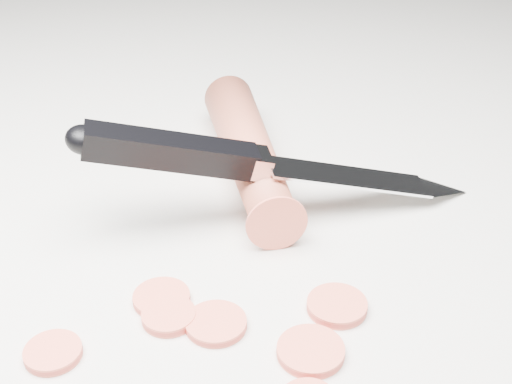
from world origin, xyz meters
name	(u,v)px	position (x,y,z in m)	size (l,w,h in m)	color
ground	(190,266)	(0.00, 0.00, 0.00)	(2.40, 2.40, 0.00)	silver
carrot	(249,151)	(0.09, 0.09, 0.02)	(0.04, 0.04, 0.20)	#C04E35
carrot_slice_0	(53,353)	(-0.10, -0.04, 0.00)	(0.03, 0.03, 0.01)	#EB5840
carrot_slice_1	(311,351)	(0.03, -0.11, 0.00)	(0.04, 0.04, 0.01)	#EB5840
carrot_slice_2	(169,316)	(-0.03, -0.04, 0.00)	(0.03, 0.03, 0.01)	#EB5840
carrot_slice_3	(216,324)	(-0.01, -0.06, 0.00)	(0.04, 0.04, 0.01)	#EB5840
carrot_slice_4	(337,306)	(0.06, -0.08, 0.00)	(0.04, 0.04, 0.01)	#EB5840
carrot_slice_5	(162,298)	(-0.03, -0.02, 0.00)	(0.04, 0.04, 0.01)	#EB5840
kitchen_knife	(282,161)	(0.09, 0.03, 0.04)	(0.30, 0.11, 0.09)	silver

